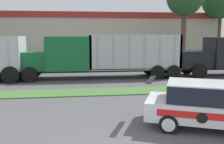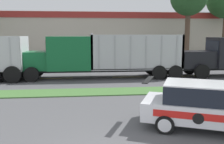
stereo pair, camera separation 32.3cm
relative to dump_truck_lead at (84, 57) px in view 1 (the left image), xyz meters
name	(u,v)px [view 1 (the left image)]	position (x,y,z in m)	size (l,w,h in m)	color
grass_verge	(95,92)	(0.49, -4.76, -1.58)	(120.00, 1.82, 0.06)	#477538
centre_line_4	(55,78)	(-2.24, 0.15, -1.61)	(2.40, 0.14, 0.01)	yellow
centre_line_5	(126,77)	(3.16, 0.15, -1.61)	(2.40, 0.14, 0.01)	yellow
centre_line_6	(192,75)	(8.56, 0.15, -1.61)	(2.40, 0.14, 0.01)	yellow
dump_truck_lead	(84,57)	(0.00, 0.00, 0.00)	(11.97, 2.61, 3.33)	black
rally_car	(208,105)	(4.10, -10.61, -0.78)	(4.75, 3.46, 1.64)	white
store_building_backdrop	(81,35)	(-0.19, 21.76, 1.54)	(40.15, 12.10, 6.30)	#BCB29E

